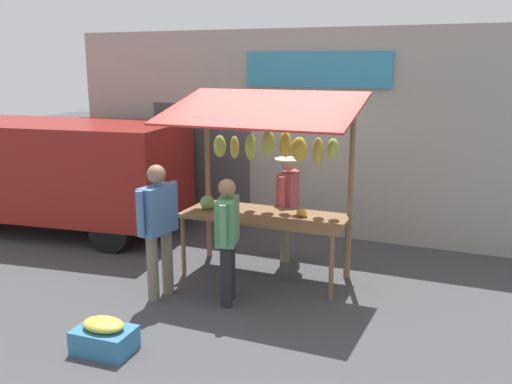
{
  "coord_description": "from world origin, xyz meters",
  "views": [
    {
      "loc": [
        -2.64,
        6.62,
        2.86
      ],
      "look_at": [
        0.0,
        0.3,
        1.25
      ],
      "focal_mm": 38.72,
      "sensor_mm": 36.0,
      "label": 1
    }
  ],
  "objects_px": {
    "vendor_with_sunhat": "(288,200)",
    "shopper_in_grey_tee": "(227,233)",
    "parked_van": "(46,166)",
    "market_stall": "(265,163)",
    "produce_crate_near": "(104,337)",
    "shopper_with_ponytail": "(158,222)"
  },
  "relations": [
    {
      "from": "vendor_with_sunhat",
      "to": "shopper_in_grey_tee",
      "type": "height_order",
      "value": "vendor_with_sunhat"
    },
    {
      "from": "vendor_with_sunhat",
      "to": "shopper_in_grey_tee",
      "type": "relative_size",
      "value": 1.01
    },
    {
      "from": "shopper_in_grey_tee",
      "to": "parked_van",
      "type": "relative_size",
      "value": 0.34
    },
    {
      "from": "market_stall",
      "to": "produce_crate_near",
      "type": "bearing_deg",
      "value": 74.42
    },
    {
      "from": "vendor_with_sunhat",
      "to": "parked_van",
      "type": "relative_size",
      "value": 0.34
    },
    {
      "from": "market_stall",
      "to": "produce_crate_near",
      "type": "height_order",
      "value": "market_stall"
    },
    {
      "from": "parked_van",
      "to": "vendor_with_sunhat",
      "type": "bearing_deg",
      "value": 174.67
    },
    {
      "from": "market_stall",
      "to": "parked_van",
      "type": "distance_m",
      "value": 4.34
    },
    {
      "from": "market_stall",
      "to": "vendor_with_sunhat",
      "type": "distance_m",
      "value": 0.95
    },
    {
      "from": "market_stall",
      "to": "vendor_with_sunhat",
      "type": "bearing_deg",
      "value": -97.08
    },
    {
      "from": "shopper_with_ponytail",
      "to": "parked_van",
      "type": "height_order",
      "value": "parked_van"
    },
    {
      "from": "vendor_with_sunhat",
      "to": "produce_crate_near",
      "type": "bearing_deg",
      "value": -16.59
    },
    {
      "from": "parked_van",
      "to": "produce_crate_near",
      "type": "bearing_deg",
      "value": 131.61
    },
    {
      "from": "market_stall",
      "to": "vendor_with_sunhat",
      "type": "height_order",
      "value": "market_stall"
    },
    {
      "from": "market_stall",
      "to": "parked_van",
      "type": "relative_size",
      "value": 0.54
    },
    {
      "from": "market_stall",
      "to": "shopper_in_grey_tee",
      "type": "bearing_deg",
      "value": 86.01
    },
    {
      "from": "vendor_with_sunhat",
      "to": "shopper_in_grey_tee",
      "type": "xyz_separation_m",
      "value": [
        0.16,
        1.71,
        -0.03
      ]
    },
    {
      "from": "market_stall",
      "to": "produce_crate_near",
      "type": "relative_size",
      "value": 4.07
    },
    {
      "from": "produce_crate_near",
      "to": "shopper_with_ponytail",
      "type": "bearing_deg",
      "value": -81.67
    },
    {
      "from": "market_stall",
      "to": "shopper_in_grey_tee",
      "type": "xyz_separation_m",
      "value": [
        0.07,
        1.03,
        -0.68
      ]
    },
    {
      "from": "shopper_with_ponytail",
      "to": "parked_van",
      "type": "xyz_separation_m",
      "value": [
        3.36,
        -1.75,
        0.15
      ]
    },
    {
      "from": "vendor_with_sunhat",
      "to": "shopper_with_ponytail",
      "type": "relative_size",
      "value": 0.92
    }
  ]
}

